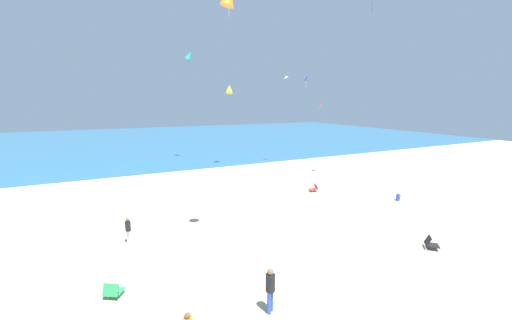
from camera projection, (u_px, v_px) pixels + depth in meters
ground_plane at (235, 196)px, 23.56m from camera, size 120.00×120.00×0.00m
ocean_water at (159, 139)px, 59.70m from camera, size 120.00×60.00×0.05m
beach_chair_far_left at (431, 243)px, 15.11m from camera, size 0.87×0.87×0.65m
beach_chair_mid_beach at (314, 188)px, 24.86m from camera, size 0.77×0.72×0.63m
beach_chair_near_camera at (113, 291)px, 11.33m from camera, size 0.83×0.83×0.62m
person_1 at (128, 229)px, 15.62m from camera, size 0.39×0.39×1.39m
person_2 at (399, 198)px, 22.50m from camera, size 0.55×0.58×0.66m
person_3 at (270, 287)px, 10.41m from camera, size 0.47×0.47×1.67m
kite_blue at (306, 78)px, 37.12m from camera, size 0.78×0.70×1.63m
kite_yellow at (229, 89)px, 33.11m from camera, size 1.19×1.34×1.67m
kite_teal at (189, 56)px, 35.73m from camera, size 1.32×1.12×1.74m
kite_white at (285, 77)px, 33.97m from camera, size 0.75×0.71×1.29m
kite_red at (320, 104)px, 34.61m from camera, size 0.41×0.43×0.86m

